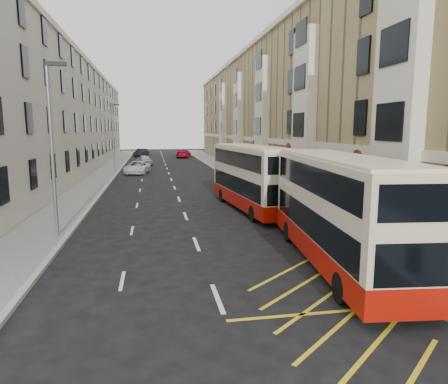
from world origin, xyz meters
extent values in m
plane|color=black|center=(0.00, 0.00, 0.00)|extent=(200.00, 200.00, 0.00)
cube|color=#62625D|center=(8.00, 30.00, 0.07)|extent=(4.00, 120.00, 0.15)
cube|color=#62625D|center=(-7.50, 30.00, 0.07)|extent=(3.00, 120.00, 0.15)
cube|color=#989792|center=(6.00, 30.00, 0.07)|extent=(0.25, 120.00, 0.15)
cube|color=#989792|center=(-6.00, 30.00, 0.07)|extent=(0.25, 120.00, 0.15)
cube|color=#9F8E5C|center=(15.00, 45.50, 7.50)|extent=(10.00, 79.00, 15.00)
cube|color=silver|center=(9.97, 45.50, 4.00)|extent=(0.18, 79.00, 0.50)
cube|color=silver|center=(9.90, 45.50, 15.00)|extent=(0.40, 79.00, 0.50)
cube|color=silver|center=(9.65, 10.00, 7.50)|extent=(0.80, 3.20, 10.00)
cube|color=silver|center=(9.65, 22.00, 7.50)|extent=(0.80, 3.20, 10.00)
cube|color=silver|center=(9.65, 34.00, 7.50)|extent=(0.80, 3.20, 10.00)
cube|color=silver|center=(9.65, 46.00, 7.50)|extent=(0.80, 3.20, 10.00)
cube|color=silver|center=(9.65, 58.00, 7.50)|extent=(0.80, 3.20, 10.00)
cube|color=maroon|center=(9.95, 14.00, 1.70)|extent=(0.20, 1.60, 3.00)
cube|color=maroon|center=(9.95, 26.00, 1.70)|extent=(0.20, 1.60, 3.00)
cube|color=maroon|center=(9.95, 38.00, 1.70)|extent=(0.20, 1.60, 3.00)
cube|color=maroon|center=(9.95, 50.00, 1.70)|extent=(0.20, 1.60, 3.00)
cube|color=maroon|center=(9.95, 62.00, 1.70)|extent=(0.20, 1.60, 3.00)
cube|color=beige|center=(-13.50, 45.50, 6.50)|extent=(9.00, 79.00, 13.00)
cube|color=silver|center=(-8.97, 45.50, 13.00)|extent=(0.30, 79.00, 0.50)
cylinder|color=red|center=(6.25, 2.50, 0.65)|extent=(0.06, 0.06, 1.00)
cylinder|color=red|center=(6.25, 5.75, 0.65)|extent=(0.06, 0.06, 1.00)
cylinder|color=red|center=(6.25, 9.00, 0.65)|extent=(0.06, 0.06, 1.00)
cube|color=red|center=(6.25, 5.75, 1.13)|extent=(0.05, 6.50, 0.06)
cube|color=red|center=(6.25, 5.75, 0.70)|extent=(0.05, 6.50, 0.06)
cylinder|color=gray|center=(-6.40, 12.00, 4.15)|extent=(0.16, 0.16, 8.00)
cube|color=black|center=(-6.00, 12.00, 8.05)|extent=(0.90, 0.18, 0.18)
cylinder|color=gray|center=(-6.40, 42.00, 4.15)|extent=(0.16, 0.16, 8.00)
cube|color=black|center=(-6.00, 42.00, 8.05)|extent=(0.90, 0.18, 0.18)
cube|color=beige|center=(5.00, 6.24, 2.21)|extent=(3.43, 10.66, 3.76)
cube|color=#A40F05|center=(5.00, 6.24, 0.76)|extent=(3.46, 10.69, 0.86)
cube|color=black|center=(5.00, 6.24, 1.76)|extent=(3.39, 9.83, 1.05)
cube|color=black|center=(5.00, 6.24, 3.38)|extent=(3.39, 9.83, 0.95)
cube|color=beige|center=(5.00, 6.24, 4.13)|extent=(3.30, 10.24, 0.11)
cube|color=black|center=(5.53, 11.43, 1.81)|extent=(2.02, 0.28, 1.24)
cube|color=black|center=(5.53, 11.43, 3.76)|extent=(1.67, 0.25, 0.43)
cube|color=black|center=(4.47, 1.05, 1.81)|extent=(2.02, 0.28, 1.14)
cylinder|color=black|center=(4.27, 9.69, 0.48)|extent=(0.36, 0.97, 0.95)
cylinder|color=black|center=(6.41, 9.47, 0.48)|extent=(0.36, 0.97, 0.95)
cylinder|color=black|center=(3.59, 3.02, 0.48)|extent=(0.36, 0.97, 0.95)
cylinder|color=black|center=(5.73, 2.80, 0.48)|extent=(0.36, 0.97, 0.95)
cube|color=beige|center=(4.38, 17.22, 2.17)|extent=(3.32, 10.46, 3.69)
cube|color=#A40F05|center=(4.38, 17.22, 0.75)|extent=(3.35, 10.49, 0.84)
cube|color=black|center=(4.38, 17.22, 1.73)|extent=(3.28, 9.65, 1.03)
cube|color=black|center=(4.38, 17.22, 3.32)|extent=(3.28, 9.65, 0.93)
cube|color=beige|center=(4.38, 17.22, 4.06)|extent=(3.19, 10.04, 0.11)
cube|color=black|center=(3.88, 22.32, 1.78)|extent=(1.98, 0.27, 1.22)
cube|color=black|center=(3.88, 22.32, 3.69)|extent=(1.64, 0.23, 0.42)
cube|color=black|center=(4.88, 12.12, 1.78)|extent=(1.98, 0.27, 1.12)
cylinder|color=black|center=(3.01, 20.40, 0.47)|extent=(0.35, 0.96, 0.93)
cylinder|color=black|center=(5.11, 20.60, 0.47)|extent=(0.35, 0.96, 0.93)
cylinder|color=black|center=(3.65, 13.85, 0.47)|extent=(0.35, 0.96, 0.93)
cylinder|color=black|center=(5.75, 14.05, 0.47)|extent=(0.35, 0.96, 0.93)
imported|color=black|center=(6.69, 2.94, 1.06)|extent=(1.09, 1.04, 1.82)
imported|color=silver|center=(-3.66, 40.30, 0.72)|extent=(3.20, 5.52, 1.45)
imported|color=#ABADB3|center=(-2.98, 51.84, 0.72)|extent=(2.61, 4.52, 1.45)
imported|color=black|center=(-3.97, 70.23, 0.76)|extent=(3.04, 4.88, 1.52)
imported|color=#AA0621|center=(3.76, 66.30, 0.79)|extent=(3.38, 5.83, 1.59)
camera|label=1|loc=(-1.85, -7.49, 5.15)|focal=32.00mm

